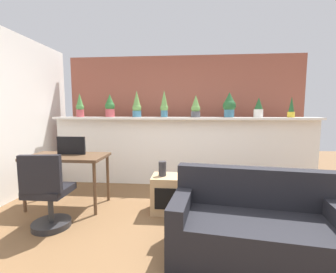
# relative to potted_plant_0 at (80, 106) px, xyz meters

# --- Properties ---
(ground_plane) EXTENTS (12.00, 12.00, 0.00)m
(ground_plane) POSITION_rel_potted_plant_0_xyz_m (1.93, -1.93, -1.47)
(ground_plane) COLOR brown
(divider_wall) EXTENTS (4.79, 0.16, 1.23)m
(divider_wall) POSITION_rel_potted_plant_0_xyz_m (1.93, 0.07, -0.86)
(divider_wall) COLOR white
(divider_wall) RESTS_ON ground
(plant_shelf) EXTENTS (4.79, 0.37, 0.04)m
(plant_shelf) POSITION_rel_potted_plant_0_xyz_m (1.93, 0.03, -0.22)
(plant_shelf) COLOR white
(plant_shelf) RESTS_ON divider_wall
(brick_wall_behind) EXTENTS (4.79, 0.10, 2.50)m
(brick_wall_behind) POSITION_rel_potted_plant_0_xyz_m (1.93, 0.67, -0.22)
(brick_wall_behind) COLOR #9E5442
(brick_wall_behind) RESTS_ON ground
(potted_plant_0) EXTENTS (0.14, 0.14, 0.44)m
(potted_plant_0) POSITION_rel_potted_plant_0_xyz_m (0.00, 0.00, 0.00)
(potted_plant_0) COLOR #B7474C
(potted_plant_0) RESTS_ON plant_shelf
(potted_plant_1) EXTENTS (0.18, 0.18, 0.43)m
(potted_plant_1) POSITION_rel_potted_plant_0_xyz_m (0.56, 0.06, 0.00)
(potted_plant_1) COLOR #B7474C
(potted_plant_1) RESTS_ON plant_shelf
(potted_plant_2) EXTENTS (0.17, 0.17, 0.49)m
(potted_plant_2) POSITION_rel_potted_plant_0_xyz_m (1.07, 0.07, 0.01)
(potted_plant_2) COLOR #386B84
(potted_plant_2) RESTS_ON plant_shelf
(potted_plant_3) EXTENTS (0.15, 0.15, 0.49)m
(potted_plant_3) POSITION_rel_potted_plant_0_xyz_m (1.59, 0.01, 0.02)
(potted_plant_3) COLOR #386B84
(potted_plant_3) RESTS_ON plant_shelf
(potted_plant_4) EXTENTS (0.17, 0.17, 0.40)m
(potted_plant_4) POSITION_rel_potted_plant_0_xyz_m (2.16, 0.00, -0.03)
(potted_plant_4) COLOR #4C4C51
(potted_plant_4) RESTS_ON plant_shelf
(potted_plant_5) EXTENTS (0.23, 0.23, 0.44)m
(potted_plant_5) POSITION_rel_potted_plant_0_xyz_m (2.76, 0.04, 0.02)
(potted_plant_5) COLOR #386B84
(potted_plant_5) RESTS_ON plant_shelf
(potted_plant_6) EXTENTS (0.16, 0.16, 0.35)m
(potted_plant_6) POSITION_rel_potted_plant_0_xyz_m (3.28, 0.06, -0.04)
(potted_plant_6) COLOR silver
(potted_plant_6) RESTS_ON plant_shelf
(potted_plant_7) EXTENTS (0.12, 0.12, 0.37)m
(potted_plant_7) POSITION_rel_potted_plant_0_xyz_m (3.83, 0.03, -0.04)
(potted_plant_7) COLOR gold
(potted_plant_7) RESTS_ON plant_shelf
(desk) EXTENTS (1.10, 0.60, 0.75)m
(desk) POSITION_rel_potted_plant_0_xyz_m (0.31, -1.10, -0.81)
(desk) COLOR brown
(desk) RESTS_ON ground
(tv_monitor) EXTENTS (0.42, 0.04, 0.26)m
(tv_monitor) POSITION_rel_potted_plant_0_xyz_m (0.33, -1.02, -0.59)
(tv_monitor) COLOR black
(tv_monitor) RESTS_ON desk
(office_chair) EXTENTS (0.47, 0.47, 0.91)m
(office_chair) POSITION_rel_potted_plant_0_xyz_m (0.42, -1.77, -1.08)
(office_chair) COLOR #262628
(office_chair) RESTS_ON ground
(side_cube_shelf) EXTENTS (0.40, 0.41, 0.50)m
(side_cube_shelf) POSITION_rel_potted_plant_0_xyz_m (1.74, -1.15, -1.22)
(side_cube_shelf) COLOR tan
(side_cube_shelf) RESTS_ON ground
(vase_on_shelf) EXTENTS (0.10, 0.10, 0.20)m
(vase_on_shelf) POSITION_rel_potted_plant_0_xyz_m (1.69, -1.15, -0.87)
(vase_on_shelf) COLOR #2D2D33
(vase_on_shelf) RESTS_ON side_cube_shelf
(couch) EXTENTS (1.65, 0.97, 0.80)m
(couch) POSITION_rel_potted_plant_0_xyz_m (2.67, -2.07, -1.19)
(couch) COLOR black
(couch) RESTS_ON ground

